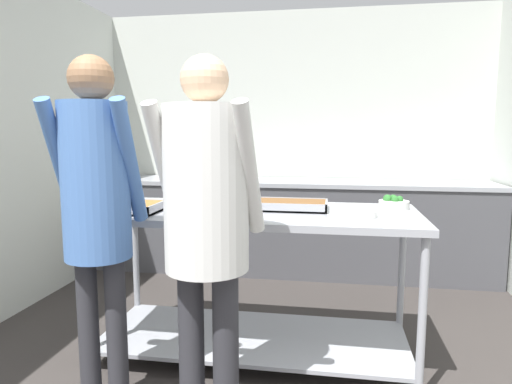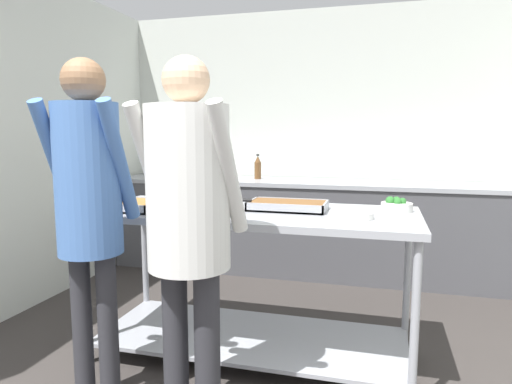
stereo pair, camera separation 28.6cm
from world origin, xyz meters
The scene contains 12 objects.
wall_rear centered at (0.00, 3.95, 1.32)m, with size 4.09×0.06×2.65m.
wall_left centered at (-2.02, 1.97, 1.32)m, with size 0.06×4.07×2.65m.
back_counter centered at (0.00, 3.58, 0.47)m, with size 3.93×0.65×0.93m.
serving_counter centered at (-0.05, 1.77, 0.63)m, with size 1.98×0.82×0.93m.
serving_tray_vegetables centered at (-0.79, 1.60, 0.96)m, with size 0.40×0.31×0.05m.
sauce_pan centered at (-0.33, 1.73, 0.98)m, with size 0.45×0.31×0.08m.
serving_tray_roast centered at (0.16, 1.84, 0.96)m, with size 0.47×0.27×0.05m.
plate_stack centered at (0.56, 1.67, 0.95)m, with size 0.24×0.24×0.04m.
broccoli_bowl centered at (0.81, 1.97, 0.97)m, with size 0.19×0.19×0.09m.
guest_serving_left centered at (-0.68, 1.05, 1.11)m, with size 0.44×0.37×1.76m.
guest_serving_right centered at (-0.12, 1.00, 1.07)m, with size 0.50×0.38×1.74m.
water_bottle centered at (-0.51, 3.62, 1.05)m, with size 0.07×0.07×0.25m.
Camera 2 is at (0.71, -0.87, 1.41)m, focal length 32.00 mm.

